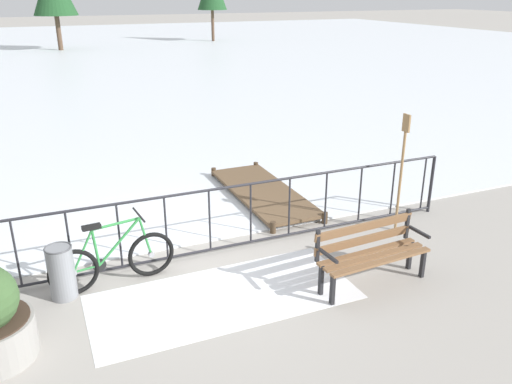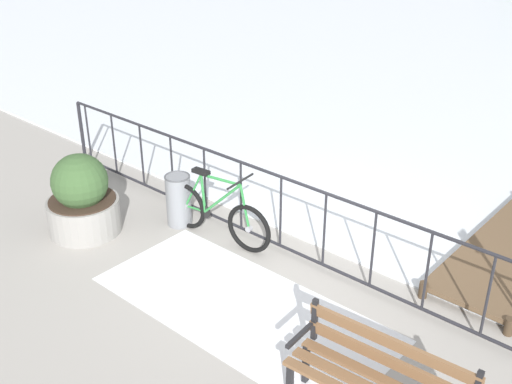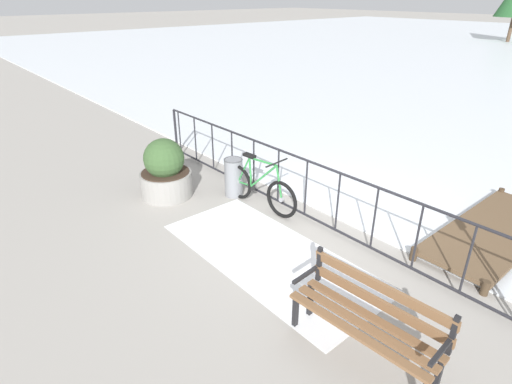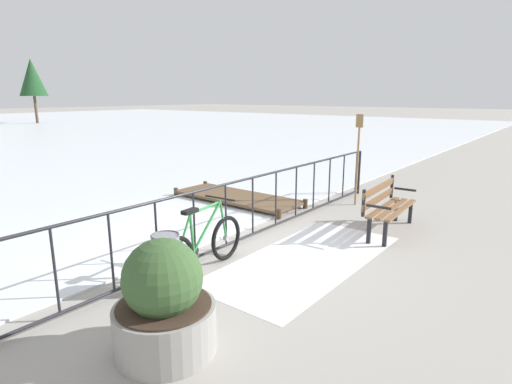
% 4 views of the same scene
% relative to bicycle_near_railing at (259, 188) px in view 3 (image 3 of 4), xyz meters
% --- Properties ---
extents(ground_plane, '(160.00, 160.00, 0.00)m').
position_rel_bicycle_near_railing_xyz_m(ground_plane, '(1.15, 0.32, -0.37)').
color(ground_plane, '#9E9991').
extents(snow_patch, '(3.48, 1.53, 0.01)m').
position_rel_bicycle_near_railing_xyz_m(snow_patch, '(1.26, -0.88, -0.36)').
color(snow_patch, white).
rests_on(snow_patch, ground).
extents(railing_fence, '(9.06, 0.06, 1.07)m').
position_rel_bicycle_near_railing_xyz_m(railing_fence, '(1.15, 0.32, 0.19)').
color(railing_fence, '#232328').
rests_on(railing_fence, ground).
extents(bicycle_near_railing, '(1.71, 0.52, 0.97)m').
position_rel_bicycle_near_railing_xyz_m(bicycle_near_railing, '(0.00, 0.00, 0.00)').
color(bicycle_near_railing, black).
rests_on(bicycle_near_railing, ground).
extents(park_bench, '(1.63, 0.58, 0.89)m').
position_rel_bicycle_near_railing_xyz_m(park_bench, '(3.22, -1.31, 0.14)').
color(park_bench, brown).
rests_on(park_bench, ground).
extents(planter_with_shrub, '(0.96, 0.96, 1.11)m').
position_rel_bicycle_near_railing_xyz_m(planter_with_shrub, '(-1.48, -1.01, 0.11)').
color(planter_with_shrub, gray).
rests_on(planter_with_shrub, ground).
extents(trash_bin, '(0.35, 0.35, 0.73)m').
position_rel_bicycle_near_railing_xyz_m(trash_bin, '(-0.66, -0.05, 0.00)').
color(trash_bin, gray).
rests_on(trash_bin, ground).
extents(wooden_dock, '(1.10, 3.12, 0.20)m').
position_rel_bicycle_near_railing_xyz_m(wooden_dock, '(3.17, 2.13, -0.25)').
color(wooden_dock, brown).
rests_on(wooden_dock, ground).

